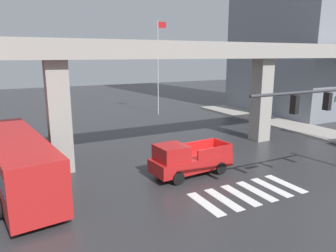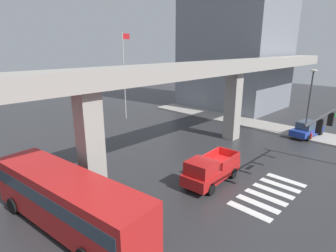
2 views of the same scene
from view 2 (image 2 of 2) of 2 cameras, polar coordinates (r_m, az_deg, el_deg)
The scene contains 10 objects.
ground_plane at distance 21.80m, azimuth 8.98°, elevation -9.50°, with size 120.00×120.00×0.00m, color #2D2D30.
crosswalk_stripes at distance 19.81m, azimuth 20.45°, elevation -13.17°, with size 6.05×2.80×0.01m.
elevated_overpass at distance 21.87m, azimuth 2.56°, elevation 10.13°, with size 59.02×2.45×8.16m.
sidewalk_east at distance 35.17m, azimuth 20.69°, elevation -0.22°, with size 4.00×36.00×0.15m, color #9E9991.
pickup_truck at distance 19.71m, azimuth 8.71°, elevation -9.21°, with size 5.23×2.37×2.08m.
city_bus at distance 15.73m, azimuth -20.29°, elevation -14.04°, with size 3.80×11.02×2.99m.
sedan_blue at distance 33.06m, azimuth 27.06°, elevation -0.57°, with size 4.50×2.40×1.72m.
street_lamp_near_corner at distance 31.73m, azimuth 27.58°, elevation 5.62°, with size 0.44×0.70×7.24m.
fire_hydrant at distance 32.04m, azimuth 27.71°, elevation -1.94°, with size 0.24×0.24×0.85m.
flagpole at distance 36.92m, azimuth -9.07°, elevation 11.39°, with size 1.16×0.12×11.20m.
Camera 2 is at (-16.23, -11.14, 9.38)m, focal length 29.14 mm.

